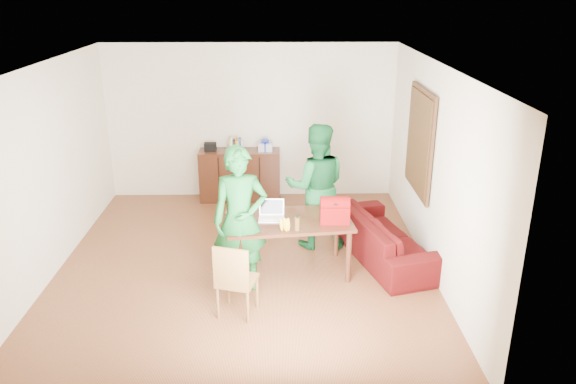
{
  "coord_description": "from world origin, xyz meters",
  "views": [
    {
      "loc": [
        0.47,
        -6.86,
        3.64
      ],
      "look_at": [
        0.6,
        0.02,
        1.06
      ],
      "focal_mm": 35.0,
      "sensor_mm": 36.0,
      "label": 1
    }
  ],
  "objects_px": {
    "chair": "(237,293)",
    "red_bag": "(335,212)",
    "bottle": "(297,223)",
    "table": "(288,226)",
    "person_near": "(240,220)",
    "person_far": "(316,186)",
    "laptop": "(271,216)",
    "sofa": "(384,236)"
  },
  "relations": [
    {
      "from": "chair",
      "to": "laptop",
      "type": "relative_size",
      "value": 2.78
    },
    {
      "from": "bottle",
      "to": "sofa",
      "type": "distance_m",
      "value": 1.56
    },
    {
      "from": "table",
      "to": "bottle",
      "type": "relative_size",
      "value": 8.74
    },
    {
      "from": "person_far",
      "to": "red_bag",
      "type": "height_order",
      "value": "person_far"
    },
    {
      "from": "table",
      "to": "person_far",
      "type": "height_order",
      "value": "person_far"
    },
    {
      "from": "chair",
      "to": "red_bag",
      "type": "relative_size",
      "value": 2.48
    },
    {
      "from": "laptop",
      "to": "red_bag",
      "type": "relative_size",
      "value": 0.89
    },
    {
      "from": "sofa",
      "to": "laptop",
      "type": "bearing_deg",
      "value": 89.11
    },
    {
      "from": "red_bag",
      "to": "sofa",
      "type": "bearing_deg",
      "value": 35.14
    },
    {
      "from": "person_far",
      "to": "bottle",
      "type": "bearing_deg",
      "value": 74.49
    },
    {
      "from": "table",
      "to": "person_far",
      "type": "distance_m",
      "value": 0.95
    },
    {
      "from": "table",
      "to": "sofa",
      "type": "distance_m",
      "value": 1.46
    },
    {
      "from": "chair",
      "to": "sofa",
      "type": "bearing_deg",
      "value": 52.16
    },
    {
      "from": "table",
      "to": "person_far",
      "type": "relative_size",
      "value": 0.93
    },
    {
      "from": "person_far",
      "to": "sofa",
      "type": "bearing_deg",
      "value": 156.74
    },
    {
      "from": "bottle",
      "to": "red_bag",
      "type": "bearing_deg",
      "value": 26.24
    },
    {
      "from": "sofa",
      "to": "person_far",
      "type": "bearing_deg",
      "value": 51.38
    },
    {
      "from": "laptop",
      "to": "bottle",
      "type": "relative_size",
      "value": 1.7
    },
    {
      "from": "chair",
      "to": "bottle",
      "type": "distance_m",
      "value": 1.14
    },
    {
      "from": "table",
      "to": "chair",
      "type": "relative_size",
      "value": 1.85
    },
    {
      "from": "table",
      "to": "sofa",
      "type": "bearing_deg",
      "value": 10.7
    },
    {
      "from": "red_bag",
      "to": "sofa",
      "type": "distance_m",
      "value": 1.09
    },
    {
      "from": "person_far",
      "to": "bottle",
      "type": "distance_m",
      "value": 1.19
    },
    {
      "from": "person_far",
      "to": "sofa",
      "type": "xyz_separation_m",
      "value": [
        0.94,
        -0.39,
        -0.61
      ]
    },
    {
      "from": "bottle",
      "to": "sofa",
      "type": "relative_size",
      "value": 0.09
    },
    {
      "from": "table",
      "to": "bottle",
      "type": "height_order",
      "value": "bottle"
    },
    {
      "from": "chair",
      "to": "person_near",
      "type": "relative_size",
      "value": 0.5
    },
    {
      "from": "table",
      "to": "chair",
      "type": "bearing_deg",
      "value": -127.64
    },
    {
      "from": "person_far",
      "to": "laptop",
      "type": "bearing_deg",
      "value": 51.64
    },
    {
      "from": "table",
      "to": "red_bag",
      "type": "distance_m",
      "value": 0.64
    },
    {
      "from": "person_near",
      "to": "bottle",
      "type": "relative_size",
      "value": 9.43
    },
    {
      "from": "person_near",
      "to": "red_bag",
      "type": "distance_m",
      "value": 1.22
    },
    {
      "from": "laptop",
      "to": "bottle",
      "type": "bearing_deg",
      "value": -44.37
    },
    {
      "from": "table",
      "to": "person_near",
      "type": "height_order",
      "value": "person_near"
    },
    {
      "from": "bottle",
      "to": "red_bag",
      "type": "xyz_separation_m",
      "value": [
        0.49,
        0.24,
        0.04
      ]
    },
    {
      "from": "person_near",
      "to": "bottle",
      "type": "xyz_separation_m",
      "value": [
        0.7,
        0.03,
        -0.07
      ]
    },
    {
      "from": "table",
      "to": "person_near",
      "type": "xyz_separation_m",
      "value": [
        -0.59,
        -0.37,
        0.26
      ]
    },
    {
      "from": "chair",
      "to": "red_bag",
      "type": "distance_m",
      "value": 1.63
    },
    {
      "from": "person_far",
      "to": "red_bag",
      "type": "xyz_separation_m",
      "value": [
        0.18,
        -0.91,
        -0.02
      ]
    },
    {
      "from": "person_far",
      "to": "bottle",
      "type": "relative_size",
      "value": 9.37
    },
    {
      "from": "chair",
      "to": "bottle",
      "type": "xyz_separation_m",
      "value": [
        0.71,
        0.67,
        0.58
      ]
    },
    {
      "from": "person_near",
      "to": "bottle",
      "type": "distance_m",
      "value": 0.7
    }
  ]
}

